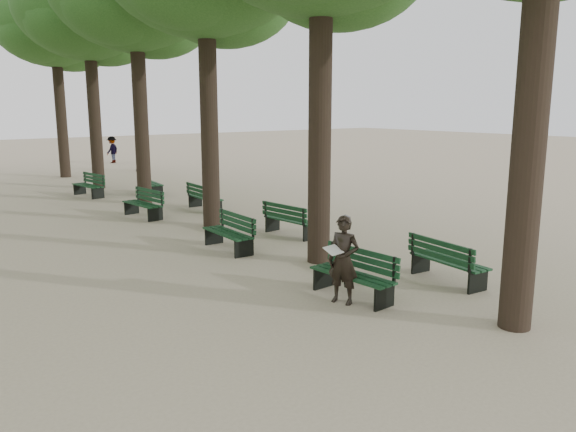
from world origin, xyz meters
TOP-DOWN VIEW (x-y plane):
  - ground at (0.00, 0.00)m, footprint 120.00×120.00m
  - tree_central_4 at (1.50, 18.00)m, footprint 6.00×6.00m
  - tree_central_5 at (1.50, 23.00)m, footprint 6.00×6.00m
  - bench_left_0 at (0.37, 0.68)m, footprint 0.69×1.83m
  - bench_left_1 at (0.37, 5.19)m, footprint 0.65×1.82m
  - bench_left_2 at (0.37, 10.52)m, footprint 0.75×1.85m
  - bench_left_3 at (0.37, 15.94)m, footprint 0.81×1.86m
  - bench_right_0 at (2.63, 0.19)m, footprint 0.76×1.85m
  - bench_right_1 at (2.63, 5.53)m, footprint 0.74×1.85m
  - bench_right_2 at (2.63, 10.46)m, footprint 0.66×1.83m
  - bench_right_3 at (2.63, 15.04)m, footprint 0.76×1.85m
  - man_with_map at (0.04, 0.59)m, footprint 0.71×0.74m
  - pedestrian_b at (6.03, 28.59)m, footprint 1.06×0.95m
  - pedestrian_c at (5.62, 23.21)m, footprint 0.96×1.00m

SIDE VIEW (x-z plane):
  - ground at x=0.00m, z-range 0.00..0.00m
  - bench_left_0 at x=0.37m, z-range -0.19..0.73m
  - bench_left_1 at x=0.37m, z-range -0.19..0.73m
  - bench_left_2 at x=0.37m, z-range -0.19..0.73m
  - bench_left_3 at x=0.37m, z-range -0.19..0.73m
  - bench_right_0 at x=2.63m, z-range -0.19..0.73m
  - bench_right_1 at x=2.63m, z-range -0.19..0.73m
  - bench_right_2 at x=2.63m, z-range -0.19..0.73m
  - bench_right_3 at x=2.63m, z-range -0.19..0.73m
  - man_with_map at x=0.04m, z-range 0.00..1.65m
  - pedestrian_b at x=6.03m, z-range 0.00..1.69m
  - pedestrian_c at x=5.62m, z-range 0.00..1.77m
  - tree_central_4 at x=1.50m, z-range 2.68..12.63m
  - tree_central_5 at x=1.50m, z-range 2.68..12.63m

